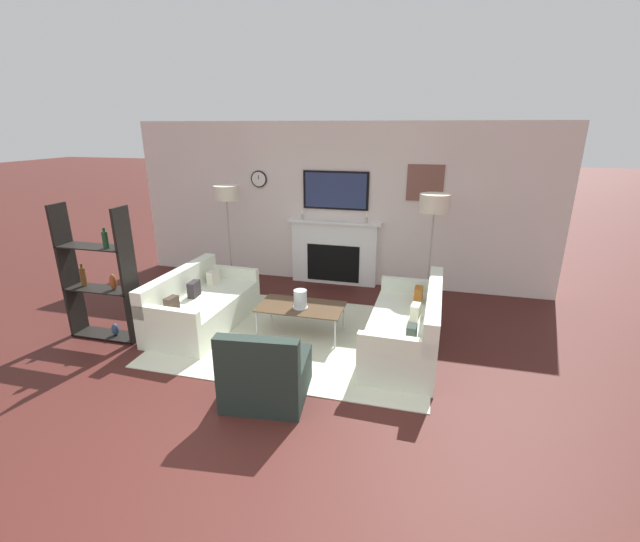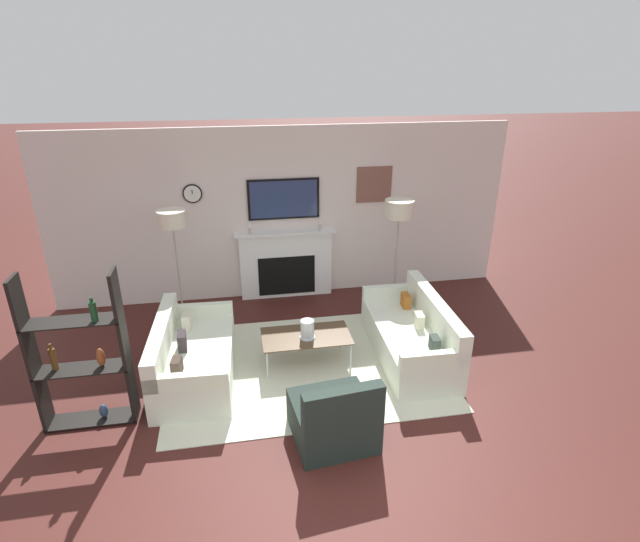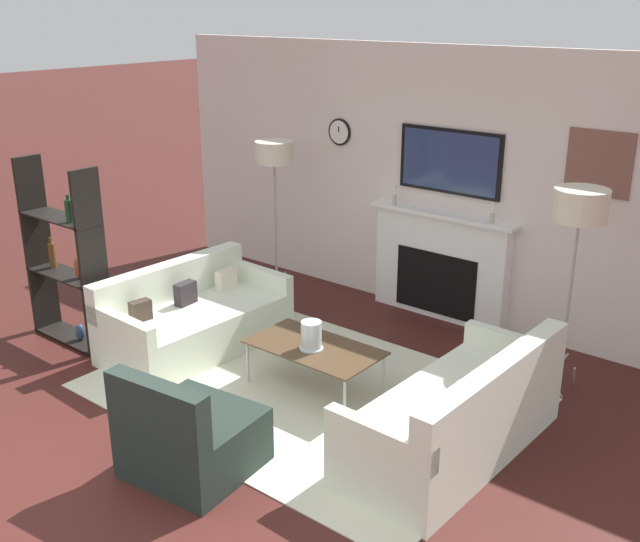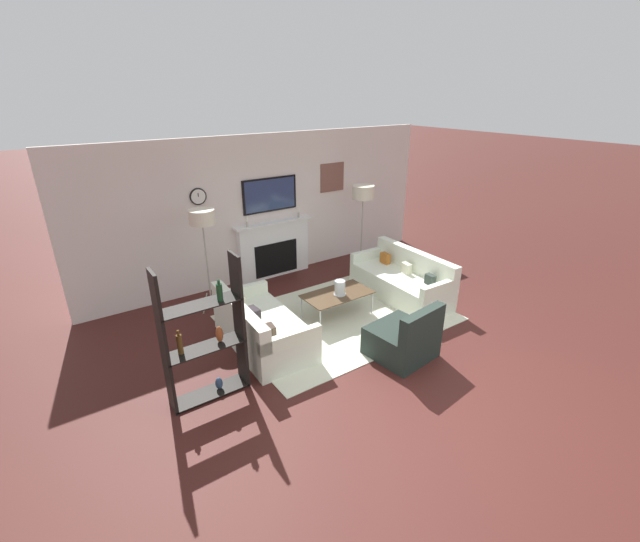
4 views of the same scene
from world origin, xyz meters
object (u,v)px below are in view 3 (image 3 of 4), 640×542
couch_left (193,320)px  floor_lamp_right (581,208)px  shelf_unit (66,262)px  floor_lamp_left (274,155)px  couch_right (458,418)px  coffee_table (314,349)px  hurricane_candle (311,337)px  armchair (189,438)px

couch_left → floor_lamp_right: (2.99, 1.39, 1.30)m
shelf_unit → floor_lamp_left: bearing=68.2°
couch_right → coffee_table: size_ratio=1.71×
hurricane_candle → coffee_table: bearing=100.1°
armchair → shelf_unit: shelf_unit is taller
shelf_unit → armchair: bearing=-16.5°
shelf_unit → coffee_table: bearing=15.9°
armchair → shelf_unit: bearing=163.5°
couch_right → floor_lamp_right: bearing=81.6°
couch_left → coffee_table: (1.41, 0.07, 0.11)m
couch_left → shelf_unit: bearing=-148.4°
couch_right → coffee_table: 1.38m
hurricane_candle → floor_lamp_right: size_ratio=0.14×
floor_lamp_left → couch_left: bearing=-81.6°
floor_lamp_left → floor_lamp_right: 3.20m
coffee_table → shelf_unit: (-2.42, -0.69, 0.42)m
hurricane_candle → shelf_unit: (-2.43, -0.64, 0.29)m
couch_right → armchair: size_ratio=2.18×
coffee_table → hurricane_candle: (0.01, -0.05, 0.13)m
couch_left → couch_right: (2.79, -0.00, 0.01)m
couch_right → floor_lamp_left: 3.55m
couch_left → floor_lamp_right: size_ratio=1.01×
coffee_table → hurricane_candle: bearing=-79.9°
couch_right → couch_left: bearing=179.9°
armchair → floor_lamp_left: 3.48m
couch_left → hurricane_candle: size_ratio=7.31×
coffee_table → floor_lamp_left: size_ratio=0.64×
floor_lamp_left → shelf_unit: (-0.81, -2.01, -0.79)m
floor_lamp_left → hurricane_candle: bearing=-40.1°
couch_right → floor_lamp_left: floor_lamp_left is taller
floor_lamp_left → shelf_unit: bearing=-111.8°
couch_right → armchair: armchair is taller
couch_left → armchair: bearing=-42.6°
couch_right → armchair: bearing=-134.0°
floor_lamp_left → floor_lamp_right: floor_lamp_left is taller
hurricane_candle → floor_lamp_right: 2.34m
hurricane_candle → couch_right: bearing=-0.9°
couch_left → couch_right: bearing=-0.1°
shelf_unit → couch_right: bearing=9.2°
floor_lamp_right → couch_right: bearing=-98.4°
hurricane_candle → floor_lamp_left: (-1.62, 1.37, 1.08)m
armchair → coffee_table: bearing=92.7°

